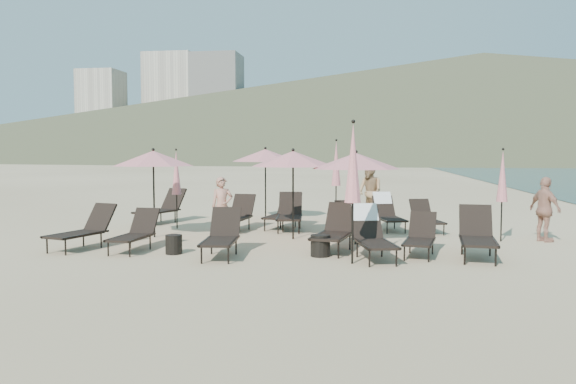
# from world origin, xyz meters

# --- Properties ---
(ground) EXTENTS (800.00, 800.00, 0.00)m
(ground) POSITION_xyz_m (0.00, 0.00, 0.00)
(ground) COLOR #D6BA8C
(ground) RESTS_ON ground
(volcanic_headland) EXTENTS (690.00, 690.00, 55.00)m
(volcanic_headland) POSITION_xyz_m (71.37, 302.62, 26.49)
(volcanic_headland) COLOR brown
(volcanic_headland) RESTS_ON ground
(hotel_skyline) EXTENTS (109.00, 82.00, 55.00)m
(hotel_skyline) POSITION_xyz_m (-93.62, 271.21, 24.18)
(hotel_skyline) COLOR beige
(hotel_skyline) RESTS_ON ground
(lounger_0) EXTENTS (1.10, 1.83, 0.99)m
(lounger_0) POSITION_xyz_m (-5.11, -0.07, 0.46)
(lounger_0) COLOR black
(lounger_0) RESTS_ON ground
(lounger_1) EXTENTS (0.69, 1.61, 0.91)m
(lounger_1) POSITION_xyz_m (-3.83, -0.16, 0.42)
(lounger_1) COLOR black
(lounger_1) RESTS_ON ground
(lounger_2) EXTENTS (0.81, 1.77, 0.99)m
(lounger_2) POSITION_xyz_m (-1.73, -0.55, 0.46)
(lounger_2) COLOR black
(lounger_2) RESTS_ON ground
(lounger_3) EXTENTS (0.99, 1.89, 1.03)m
(lounger_3) POSITION_xyz_m (0.61, 0.45, 0.48)
(lounger_3) COLOR black
(lounger_3) RESTS_ON ground
(lounger_4) EXTENTS (1.04, 1.85, 1.09)m
(lounger_4) POSITION_xyz_m (1.41, -0.30, 0.52)
(lounger_4) COLOR black
(lounger_4) RESTS_ON ground
(lounger_5) EXTENTS (0.89, 1.89, 1.05)m
(lounger_5) POSITION_xyz_m (3.60, 0.09, 0.49)
(lounger_5) COLOR black
(lounger_5) RESTS_ON ground
(lounger_6) EXTENTS (1.26, 1.96, 1.05)m
(lounger_6) POSITION_xyz_m (-5.07, 4.70, 0.49)
(lounger_6) COLOR black
(lounger_6) RESTS_ON ground
(lounger_7) EXTENTS (0.83, 1.78, 0.99)m
(lounger_7) POSITION_xyz_m (-2.35, 3.38, 0.46)
(lounger_7) COLOR black
(lounger_7) RESTS_ON ground
(lounger_8) EXTENTS (0.98, 1.82, 0.99)m
(lounger_8) POSITION_xyz_m (-1.12, 4.10, 0.46)
(lounger_8) COLOR black
(lounger_8) RESTS_ON ground
(lounger_9) EXTENTS (0.59, 1.48, 0.85)m
(lounger_9) POSITION_xyz_m (0.62, 3.43, 0.40)
(lounger_9) COLOR black
(lounger_9) RESTS_ON ground
(lounger_10) EXTENTS (1.00, 1.77, 1.04)m
(lounger_10) POSITION_xyz_m (1.87, 4.20, 0.50)
(lounger_10) COLOR black
(lounger_10) RESTS_ON ground
(lounger_11) EXTENTS (0.92, 1.61, 0.87)m
(lounger_11) POSITION_xyz_m (2.92, 3.86, 0.41)
(lounger_11) COLOR black
(lounger_11) RESTS_ON ground
(lounger_12) EXTENTS (0.87, 1.87, 1.04)m
(lounger_12) POSITION_xyz_m (-0.89, 3.74, 0.49)
(lounger_12) COLOR black
(lounger_12) RESTS_ON ground
(lounger_13) EXTENTS (0.86, 1.62, 0.88)m
(lounger_13) POSITION_xyz_m (2.45, 0.19, 0.41)
(lounger_13) COLOR black
(lounger_13) RESTS_ON ground
(umbrella_open_0) EXTENTS (2.16, 2.16, 2.32)m
(umbrella_open_0) POSITION_xyz_m (-4.18, 1.85, 2.05)
(umbrella_open_0) COLOR black
(umbrella_open_0) RESTS_ON ground
(umbrella_open_1) EXTENTS (2.15, 2.15, 2.31)m
(umbrella_open_1) POSITION_xyz_m (-0.56, 2.04, 2.04)
(umbrella_open_1) COLOR black
(umbrella_open_1) RESTS_ON ground
(umbrella_open_2) EXTENTS (2.10, 2.10, 2.26)m
(umbrella_open_2) POSITION_xyz_m (1.03, 1.45, 2.00)
(umbrella_open_2) COLOR black
(umbrella_open_2) RESTS_ON ground
(umbrella_open_3) EXTENTS (2.22, 2.22, 2.39)m
(umbrella_open_3) POSITION_xyz_m (-2.01, 5.98, 2.11)
(umbrella_open_3) COLOR black
(umbrella_open_3) RESTS_ON ground
(umbrella_closed_0) EXTENTS (0.33, 0.33, 2.84)m
(umbrella_closed_0) POSITION_xyz_m (1.03, -0.93, 1.98)
(umbrella_closed_0) COLOR black
(umbrella_closed_0) RESTS_ON ground
(umbrella_closed_1) EXTENTS (0.27, 0.27, 2.32)m
(umbrella_closed_1) POSITION_xyz_m (4.59, 2.41, 1.61)
(umbrella_closed_1) COLOR black
(umbrella_closed_1) RESTS_ON ground
(umbrella_closed_2) EXTENTS (0.27, 0.27, 2.32)m
(umbrella_closed_2) POSITION_xyz_m (-4.17, 3.55, 1.62)
(umbrella_closed_2) COLOR black
(umbrella_closed_2) RESTS_ON ground
(umbrella_closed_3) EXTENTS (0.31, 0.31, 2.64)m
(umbrella_closed_3) POSITION_xyz_m (0.28, 6.19, 1.84)
(umbrella_closed_3) COLOR black
(umbrella_closed_3) RESTS_ON ground
(side_table_0) EXTENTS (0.36, 0.36, 0.42)m
(side_table_0) POSITION_xyz_m (-2.84, -0.41, 0.21)
(side_table_0) COLOR black
(side_table_0) RESTS_ON ground
(side_table_1) EXTENTS (0.42, 0.42, 0.46)m
(side_table_1) POSITION_xyz_m (0.34, -0.23, 0.23)
(side_table_1) COLOR black
(side_table_1) RESTS_ON ground
(beachgoer_a) EXTENTS (0.68, 0.58, 1.57)m
(beachgoer_a) POSITION_xyz_m (-2.49, 2.30, 0.78)
(beachgoer_a) COLOR tan
(beachgoer_a) RESTS_ON ground
(beachgoer_b) EXTENTS (1.13, 1.17, 1.90)m
(beachgoer_b) POSITION_xyz_m (1.35, 5.84, 0.95)
(beachgoer_b) COLOR tan
(beachgoer_b) RESTS_ON ground
(beachgoer_c) EXTENTS (0.79, 1.02, 1.61)m
(beachgoer_c) POSITION_xyz_m (5.65, 2.53, 0.80)
(beachgoer_c) COLOR tan
(beachgoer_c) RESTS_ON ground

